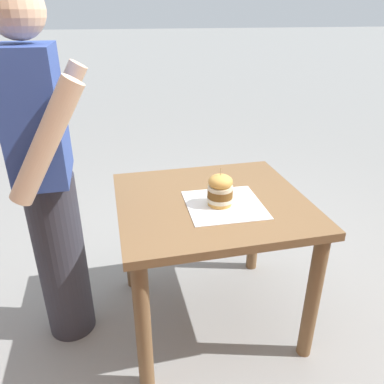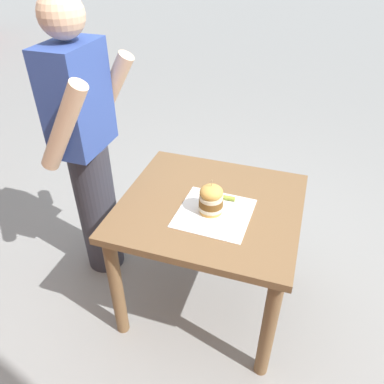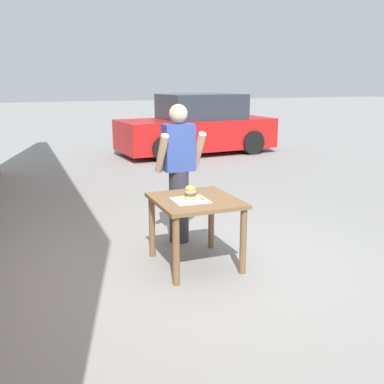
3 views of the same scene
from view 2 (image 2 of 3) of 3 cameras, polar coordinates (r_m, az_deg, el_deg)
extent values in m
plane|color=gray|center=(2.45, 2.31, -15.67)|extent=(80.00, 80.00, 0.00)
cube|color=brown|center=(1.94, 2.81, -2.21)|extent=(0.85, 0.92, 0.04)
cylinder|color=brown|center=(1.92, 11.53, -19.84)|extent=(0.07, 0.07, 0.70)
cylinder|color=brown|center=(2.42, 14.15, -5.84)|extent=(0.07, 0.07, 0.70)
cylinder|color=brown|center=(2.08, -11.43, -14.14)|extent=(0.07, 0.07, 0.70)
cylinder|color=brown|center=(2.55, -3.86, -2.28)|extent=(0.07, 0.07, 0.70)
cube|color=white|center=(1.87, 3.42, -3.22)|extent=(0.37, 0.37, 0.00)
cylinder|color=gold|center=(1.87, 2.87, -2.69)|extent=(0.11, 0.11, 0.02)
cylinder|color=beige|center=(1.85, 2.88, -2.22)|extent=(0.12, 0.12, 0.02)
cylinder|color=brown|center=(1.84, 2.91, -1.51)|extent=(0.12, 0.12, 0.04)
cylinder|color=beige|center=(1.82, 2.94, -0.79)|extent=(0.12, 0.12, 0.02)
ellipsoid|color=gold|center=(1.80, 2.97, -0.02)|extent=(0.11, 0.11, 0.07)
cylinder|color=#D1B77F|center=(1.78, 3.01, 1.11)|extent=(0.00, 0.00, 0.05)
cylinder|color=#8EA83D|center=(1.95, 5.32, -0.87)|extent=(0.03, 0.09, 0.02)
cylinder|color=#33333D|center=(2.43, -14.17, -2.60)|extent=(0.24, 0.24, 0.90)
cube|color=#334C9E|center=(2.08, -17.13, 13.43)|extent=(0.36, 0.22, 0.56)
sphere|color=beige|center=(1.97, -19.31, 24.17)|extent=(0.22, 0.22, 0.22)
cylinder|color=beige|center=(1.90, -19.03, 9.23)|extent=(0.09, 0.34, 0.50)
cylinder|color=beige|center=(2.24, -12.40, 14.41)|extent=(0.09, 0.34, 0.50)
camera|label=1|loc=(0.92, -67.44, -10.68)|focal=35.00mm
camera|label=3|loc=(3.86, 108.47, -11.97)|focal=42.00mm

